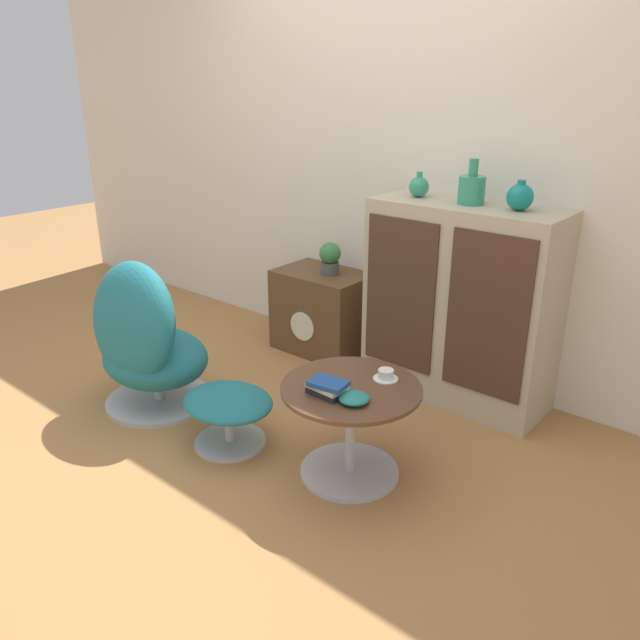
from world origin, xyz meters
The scene contains 14 objects.
ground_plane centered at (0.00, 0.00, 0.00)m, with size 12.00×12.00×0.00m, color #A87542.
wall_back centered at (0.00, 1.44, 1.30)m, with size 6.40×0.06×2.60m.
sideboard centered at (0.62, 1.21, 0.53)m, with size 0.98×0.41×1.06m.
tv_console centered at (-0.33, 1.22, 0.26)m, with size 0.58×0.40×0.52m.
egg_chair centered at (-0.56, 0.05, 0.37)m, with size 0.61×0.58×0.82m.
ottoman centered at (0.04, 0.07, 0.20)m, with size 0.45×0.39×0.27m.
coffee_table centered at (0.63, 0.25, 0.27)m, with size 0.60×0.60×0.43m.
vase_leftmost centered at (0.33, 1.21, 1.11)m, with size 0.11×0.11×0.13m.
vase_inner_left centered at (0.62, 1.21, 1.14)m, with size 0.13×0.13×0.22m.
vase_inner_right centered at (0.87, 1.21, 1.12)m, with size 0.13×0.13×0.14m.
potted_plant centered at (-0.27, 1.22, 0.62)m, with size 0.13×0.13×0.20m.
teacup centered at (0.70, 0.40, 0.45)m, with size 0.11×0.11×0.05m.
book_stack centered at (0.60, 0.13, 0.46)m, with size 0.17×0.12×0.06m.
bowl centered at (0.72, 0.15, 0.45)m, with size 0.13×0.13×0.04m.
Camera 1 is at (2.03, -1.63, 1.65)m, focal length 35.00 mm.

